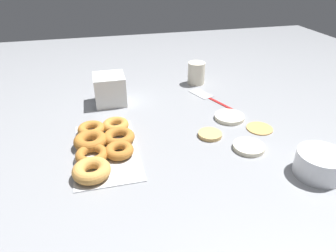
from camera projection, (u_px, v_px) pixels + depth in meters
The scene contains 10 objects.
ground_plane at pixel (190, 126), 1.14m from camera, with size 3.00×3.00×0.00m, color gray.
pancake_0 at pixel (210, 134), 1.08m from camera, with size 0.09×0.09×0.01m, color tan.
pancake_1 at pixel (249, 147), 1.01m from camera, with size 0.11×0.11×0.02m, color beige.
pancake_2 at pixel (229, 117), 1.19m from camera, with size 0.12×0.12×0.02m, color silver.
pancake_3 at pixel (260, 128), 1.12m from camera, with size 0.10×0.10×0.01m, color tan.
donut_tray at pixel (102, 145), 1.00m from camera, with size 0.37×0.21×0.04m.
batter_bowl at pixel (320, 164), 0.88m from camera, with size 0.14×0.14×0.07m.
container_stack at pixel (110, 89), 1.29m from camera, with size 0.13×0.13×0.13m.
paper_cup at pixel (196, 73), 1.49m from camera, with size 0.08×0.08×0.11m.
spatula at pixel (205, 96), 1.38m from camera, with size 0.25×0.13×0.01m.
Camera 1 is at (0.94, -0.32, 0.58)m, focal length 32.00 mm.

